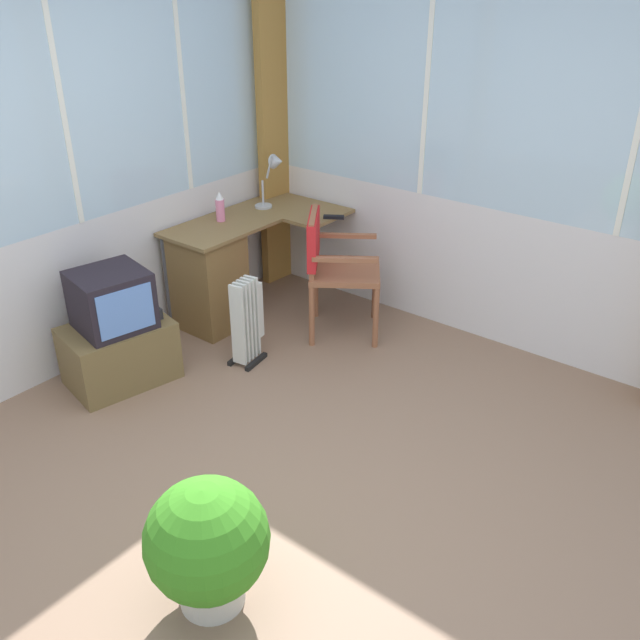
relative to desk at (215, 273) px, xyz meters
name	(u,v)px	position (x,y,z in m)	size (l,w,h in m)	color
ground	(283,528)	(-1.27, -1.73, -0.42)	(5.55, 5.03, 0.06)	#896A53
east_window_panel	(519,155)	(1.03, -1.73, 0.92)	(0.07, 4.03, 2.64)	silver
curtain_corner	(275,125)	(0.90, 0.18, 0.87)	(0.33, 0.07, 2.54)	#A57534
desk	(215,273)	(0.00, 0.00, 0.00)	(1.28, 0.79, 0.73)	olive
desk_lamp	(274,172)	(0.66, -0.01, 0.60)	(0.22, 0.19, 0.40)	#B2B7BC
tv_remote	(334,217)	(0.72, -0.53, 0.34)	(0.04, 0.15, 0.02)	black
spray_bottle	(220,207)	(0.17, 0.08, 0.44)	(0.06, 0.06, 0.22)	pink
wooden_armchair	(328,257)	(0.40, -0.72, 0.18)	(0.67, 0.67, 0.88)	#93583A
tv_on_stand	(117,334)	(-0.94, -0.10, -0.06)	(0.72, 0.56, 0.75)	brown
space_heater	(248,320)	(-0.25, -0.56, -0.09)	(0.28, 0.20, 0.59)	silver
potted_plant	(207,543)	(-1.78, -1.79, -0.07)	(0.51, 0.51, 0.60)	beige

